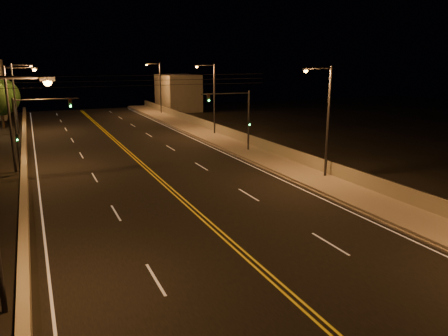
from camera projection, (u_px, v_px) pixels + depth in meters
name	position (u px, v px, depth m)	size (l,w,h in m)	color
road	(184.00, 201.00, 28.58)	(18.00, 120.00, 0.02)	black
sidewalk	(320.00, 181.00, 32.81)	(3.60, 120.00, 0.30)	gray
curb	(299.00, 185.00, 32.09)	(0.14, 120.00, 0.15)	gray
parapet_wall	(338.00, 171.00, 33.30)	(0.30, 120.00, 1.00)	gray
jersey_barrier	(24.00, 216.00, 24.73)	(0.45, 120.00, 0.84)	gray
distant_building_right	(178.00, 93.00, 80.00)	(6.00, 10.00, 6.44)	gray
parapet_rail	(339.00, 164.00, 33.18)	(0.06, 0.06, 120.00)	black
lane_markings	(184.00, 201.00, 28.52)	(17.32, 116.00, 0.00)	silver
streetlight_1	(325.00, 115.00, 32.58)	(2.55, 0.28, 8.58)	#2D2D33
streetlight_2	(212.00, 95.00, 52.25)	(2.55, 0.28, 8.58)	#2D2D33
streetlight_3	(159.00, 85.00, 73.04)	(2.55, 0.28, 8.58)	#2D2D33
streetlight_5	(13.00, 111.00, 35.02)	(2.55, 0.28, 8.58)	#2D2D33
streetlight_6	(17.00, 94.00, 53.94)	(2.55, 0.28, 8.58)	#2D2D33
traffic_signal_right	(240.00, 114.00, 42.47)	(5.11, 0.31, 6.12)	#2D2D33
traffic_signal_left	(29.00, 126.00, 35.06)	(5.11, 0.31, 6.12)	#2D2D33
overhead_wires	(144.00, 80.00, 35.23)	(22.00, 0.03, 0.83)	black
tree_3	(0.00, 97.00, 58.08)	(5.00, 5.00, 6.78)	black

